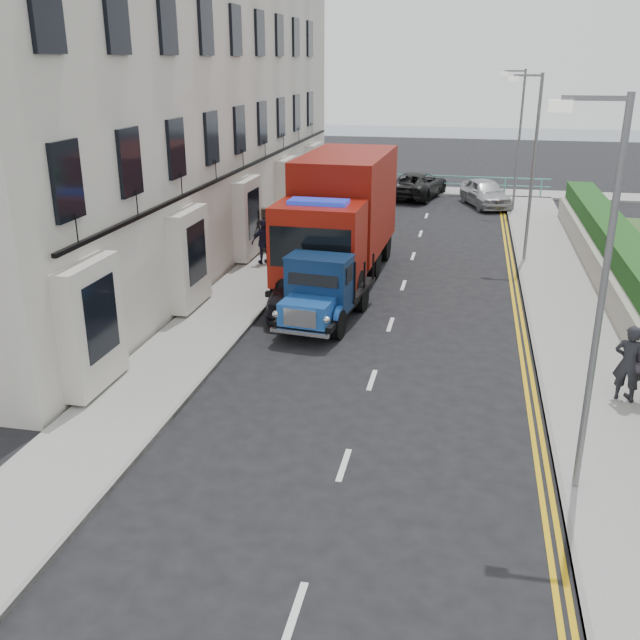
{
  "coord_description": "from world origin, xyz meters",
  "views": [
    {
      "loc": [
        2.02,
        -13.91,
        7.46
      ],
      "look_at": [
        -1.36,
        2.23,
        1.4
      ],
      "focal_mm": 40.0,
      "sensor_mm": 36.0,
      "label": 1
    }
  ],
  "objects_px": {
    "parked_car_front": "(303,284)",
    "lamp_far": "(517,132)",
    "lamp_mid": "(531,158)",
    "bedford_lorry": "(321,295)",
    "red_lorry": "(341,214)",
    "pedestrian_east_near": "(629,363)",
    "lamp_near": "(596,283)"
  },
  "relations": [
    {
      "from": "bedford_lorry",
      "to": "red_lorry",
      "type": "xyz_separation_m",
      "value": [
        -0.35,
        5.16,
        1.3
      ]
    },
    {
      "from": "lamp_near",
      "to": "lamp_mid",
      "type": "bearing_deg",
      "value": 90.0
    },
    {
      "from": "parked_car_front",
      "to": "pedestrian_east_near",
      "type": "height_order",
      "value": "pedestrian_east_near"
    },
    {
      "from": "lamp_far",
      "to": "pedestrian_east_near",
      "type": "distance_m",
      "value": 22.37
    },
    {
      "from": "lamp_mid",
      "to": "bedford_lorry",
      "type": "distance_m",
      "value": 11.0
    },
    {
      "from": "lamp_mid",
      "to": "parked_car_front",
      "type": "xyz_separation_m",
      "value": [
        -7.08,
        -7.0,
        -3.21
      ]
    },
    {
      "from": "lamp_near",
      "to": "red_lorry",
      "type": "bearing_deg",
      "value": 117.47
    },
    {
      "from": "bedford_lorry",
      "to": "pedestrian_east_near",
      "type": "height_order",
      "value": "bedford_lorry"
    },
    {
      "from": "lamp_near",
      "to": "pedestrian_east_near",
      "type": "height_order",
      "value": "lamp_near"
    },
    {
      "from": "lamp_near",
      "to": "parked_car_front",
      "type": "distance_m",
      "value": 11.89
    },
    {
      "from": "red_lorry",
      "to": "pedestrian_east_near",
      "type": "xyz_separation_m",
      "value": [
        8.17,
        -8.68,
        -1.27
      ]
    },
    {
      "from": "bedford_lorry",
      "to": "pedestrian_east_near",
      "type": "bearing_deg",
      "value": -17.48
    },
    {
      "from": "lamp_near",
      "to": "lamp_far",
      "type": "relative_size",
      "value": 1.0
    },
    {
      "from": "bedford_lorry",
      "to": "lamp_mid",
      "type": "bearing_deg",
      "value": 61.01
    },
    {
      "from": "lamp_near",
      "to": "lamp_mid",
      "type": "distance_m",
      "value": 16.0
    },
    {
      "from": "lamp_mid",
      "to": "pedestrian_east_near",
      "type": "height_order",
      "value": "lamp_mid"
    },
    {
      "from": "red_lorry",
      "to": "pedestrian_east_near",
      "type": "height_order",
      "value": "red_lorry"
    },
    {
      "from": "lamp_mid",
      "to": "pedestrian_east_near",
      "type": "distance_m",
      "value": 12.57
    },
    {
      "from": "red_lorry",
      "to": "parked_car_front",
      "type": "relative_size",
      "value": 1.79
    },
    {
      "from": "bedford_lorry",
      "to": "red_lorry",
      "type": "bearing_deg",
      "value": 100.7
    },
    {
      "from": "lamp_far",
      "to": "pedestrian_east_near",
      "type": "height_order",
      "value": "lamp_far"
    },
    {
      "from": "lamp_near",
      "to": "lamp_far",
      "type": "xyz_separation_m",
      "value": [
        0.0,
        26.0,
        0.0
      ]
    },
    {
      "from": "lamp_near",
      "to": "lamp_far",
      "type": "bearing_deg",
      "value": 90.0
    },
    {
      "from": "lamp_mid",
      "to": "bedford_lorry",
      "type": "height_order",
      "value": "lamp_mid"
    },
    {
      "from": "lamp_far",
      "to": "parked_car_front",
      "type": "xyz_separation_m",
      "value": [
        -7.08,
        -17.0,
        -3.21
      ]
    },
    {
      "from": "lamp_near",
      "to": "bedford_lorry",
      "type": "xyz_separation_m",
      "value": [
        -6.18,
        7.41,
        -3.0
      ]
    },
    {
      "from": "red_lorry",
      "to": "parked_car_front",
      "type": "xyz_separation_m",
      "value": [
        -0.55,
        -3.57,
        -1.5
      ]
    },
    {
      "from": "lamp_mid",
      "to": "red_lorry",
      "type": "height_order",
      "value": "lamp_mid"
    },
    {
      "from": "parked_car_front",
      "to": "lamp_far",
      "type": "bearing_deg",
      "value": 61.19
    },
    {
      "from": "pedestrian_east_near",
      "to": "red_lorry",
      "type": "bearing_deg",
      "value": -25.43
    },
    {
      "from": "lamp_near",
      "to": "bedford_lorry",
      "type": "bearing_deg",
      "value": 129.83
    },
    {
      "from": "parked_car_front",
      "to": "pedestrian_east_near",
      "type": "relative_size",
      "value": 2.56
    }
  ]
}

